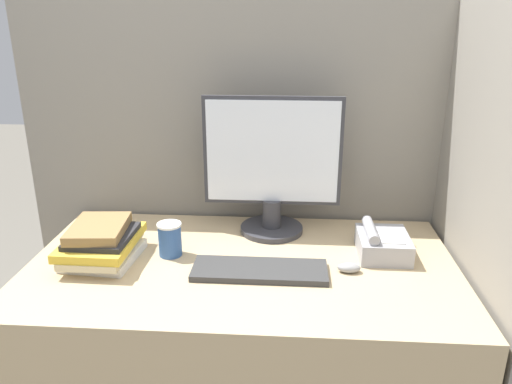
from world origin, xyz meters
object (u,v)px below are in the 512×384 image
at_px(desk_telephone, 382,244).
at_px(keyboard, 260,270).
at_px(coffee_cup, 170,239).
at_px(monitor, 272,171).
at_px(book_stack, 102,243).
at_px(mouse, 349,268).

bearing_deg(desk_telephone, keyboard, -158.72).
bearing_deg(coffee_cup, monitor, 33.70).
bearing_deg(book_stack, mouse, -1.99).
relative_size(monitor, book_stack, 1.72).
bearing_deg(coffee_cup, book_stack, -166.54).
bearing_deg(mouse, monitor, 130.41).
relative_size(monitor, keyboard, 1.19).
bearing_deg(book_stack, keyboard, -5.89).
xyz_separation_m(keyboard, coffee_cup, (-0.32, 0.11, 0.05)).
bearing_deg(desk_telephone, book_stack, -173.66).
xyz_separation_m(monitor, book_stack, (-0.56, -0.28, -0.18)).
bearing_deg(book_stack, desk_telephone, 6.34).
relative_size(coffee_cup, desk_telephone, 0.58).
distance_m(keyboard, desk_telephone, 0.45).
distance_m(monitor, mouse, 0.47).
xyz_separation_m(mouse, book_stack, (-0.83, 0.03, 0.05)).
bearing_deg(keyboard, desk_telephone, 21.28).
distance_m(keyboard, coffee_cup, 0.34).
bearing_deg(desk_telephone, monitor, 155.81).
xyz_separation_m(book_stack, desk_telephone, (0.95, 0.11, -0.02)).
relative_size(keyboard, desk_telephone, 2.13).
distance_m(book_stack, desk_telephone, 0.96).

